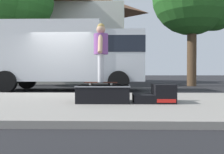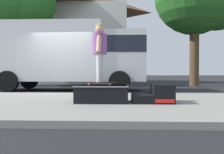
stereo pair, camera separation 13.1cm
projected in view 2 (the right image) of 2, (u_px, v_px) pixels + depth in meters
name	position (u px, v px, depth m)	size (l,w,h in m)	color
ground_plane	(55.00, 95.00, 9.10)	(140.00, 140.00, 0.00)	black
sidewalk_slab	(22.00, 103.00, 6.10)	(50.00, 5.00, 0.12)	gray
skate_box	(102.00, 93.00, 5.77)	(1.23, 0.81, 0.40)	black
kicker_ramp	(156.00, 95.00, 5.72)	(0.95, 0.77, 0.43)	black
skateboard	(100.00, 83.00, 5.82)	(0.78, 0.22, 0.07)	#4C1E14
skater_kid	(100.00, 48.00, 5.80)	(0.34, 0.72, 1.40)	silver
box_truck	(70.00, 54.00, 11.26)	(6.91, 2.63, 3.05)	silver
house_behind	(74.00, 34.00, 21.29)	(9.54, 8.23, 8.40)	silver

